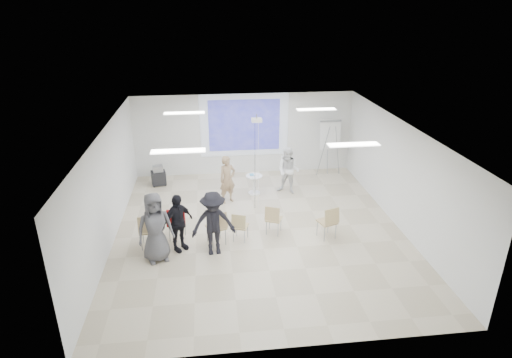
{
  "coord_description": "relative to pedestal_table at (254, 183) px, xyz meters",
  "views": [
    {
      "loc": [
        -1.33,
        -10.59,
        6.03
      ],
      "look_at": [
        0.0,
        0.8,
        1.25
      ],
      "focal_mm": 30.0,
      "sensor_mm": 36.0,
      "label": 1
    }
  ],
  "objects": [
    {
      "name": "red_jacket",
      "position": [
        -2.41,
        -2.91,
        0.34
      ],
      "size": [
        0.5,
        0.19,
        0.46
      ],
      "primitive_type": "cube",
      "rotation": [
        0.0,
        0.0,
        -0.18
      ],
      "color": "#AC1515",
      "rests_on": "chair_left_mid"
    },
    {
      "name": "chair_right_inner",
      "position": [
        0.22,
        -2.77,
        0.14
      ],
      "size": [
        0.55,
        0.57,
        0.88
      ],
      "rotation": [
        0.0,
        0.0,
        -0.41
      ],
      "color": "tan",
      "rests_on": "floor"
    },
    {
      "name": "pedestal_table",
      "position": [
        0.0,
        0.0,
        0.0
      ],
      "size": [
        0.58,
        0.58,
        0.68
      ],
      "rotation": [
        0.0,
        0.0,
        0.05
      ],
      "color": "white",
      "rests_on": "floor"
    },
    {
      "name": "wall_back",
      "position": [
        -0.14,
        2.04,
        1.12
      ],
      "size": [
        8.0,
        0.1,
        3.0
      ],
      "primitive_type": "cube",
      "color": "silver",
      "rests_on": "floor"
    },
    {
      "name": "chair_left_mid",
      "position": [
        -2.43,
        -2.77,
        0.17
      ],
      "size": [
        0.51,
        0.53,
        0.92
      ],
      "rotation": [
        0.0,
        0.0,
        -0.18
      ],
      "color": "tan",
      "rests_on": "floor"
    },
    {
      "name": "controller_right",
      "position": [
        0.97,
        0.22,
        0.81
      ],
      "size": [
        0.09,
        0.12,
        0.04
      ],
      "primitive_type": "cube",
      "rotation": [
        0.0,
        0.0,
        -0.51
      ],
      "color": "white",
      "rests_on": "player_right"
    },
    {
      "name": "fluor_panel_ne",
      "position": [
        1.86,
        -0.51,
        2.59
      ],
      "size": [
        1.2,
        0.3,
        0.02
      ],
      "primitive_type": "cube",
      "color": "white",
      "rests_on": "ceiling"
    },
    {
      "name": "flipchart_easel",
      "position": [
        2.93,
        1.39,
        1.16
      ],
      "size": [
        0.9,
        0.68,
        2.09
      ],
      "rotation": [
        0.0,
        0.0,
        0.02
      ],
      "color": "gray",
      "rests_on": "floor"
    },
    {
      "name": "chair_far_left",
      "position": [
        -3.12,
        -3.11,
        0.2
      ],
      "size": [
        0.47,
        0.5,
        0.98
      ],
      "rotation": [
        0.0,
        0.0,
        0.03
      ],
      "color": "tan",
      "rests_on": "floor"
    },
    {
      "name": "audience_outer",
      "position": [
        -2.86,
        -3.68,
        0.64
      ],
      "size": [
        1.15,
        0.95,
        2.03
      ],
      "primitive_type": "imported",
      "rotation": [
        0.0,
        0.0,
        0.34
      ],
      "color": "#57565B",
      "rests_on": "floor"
    },
    {
      "name": "fluor_panel_sw",
      "position": [
        -2.14,
        -4.01,
        2.59
      ],
      "size": [
        1.2,
        0.3,
        0.02
      ],
      "primitive_type": "cube",
      "color": "white",
      "rests_on": "ceiling"
    },
    {
      "name": "ceiling_projector",
      "position": [
        -0.04,
        -1.02,
        2.31
      ],
      "size": [
        0.3,
        0.25,
        3.0
      ],
      "color": "white",
      "rests_on": "ceiling"
    },
    {
      "name": "floor",
      "position": [
        -0.14,
        -2.51,
        -0.43
      ],
      "size": [
        8.0,
        9.0,
        0.1
      ],
      "primitive_type": "cube",
      "color": "beige",
      "rests_on": "ground"
    },
    {
      "name": "controller_left",
      "position": [
        -0.74,
        -0.26,
        0.78
      ],
      "size": [
        0.08,
        0.11,
        0.04
      ],
      "primitive_type": "cube",
      "rotation": [
        0.0,
        0.0,
        0.46
      ],
      "color": "white",
      "rests_on": "player_left"
    },
    {
      "name": "chair_center",
      "position": [
        -0.73,
        -3.03,
        0.12
      ],
      "size": [
        0.51,
        0.53,
        0.84
      ],
      "rotation": [
        0.0,
        0.0,
        -0.35
      ],
      "color": "#D0B578",
      "rests_on": "floor"
    },
    {
      "name": "laptop",
      "position": [
        -1.36,
        -3.06,
        0.15
      ],
      "size": [
        0.43,
        0.38,
        0.03
      ],
      "primitive_type": "imported",
      "rotation": [
        0.0,
        0.0,
        3.52
      ],
      "color": "black",
      "rests_on": "chair_left_inner"
    },
    {
      "name": "av_cart",
      "position": [
        -3.27,
        1.13,
        -0.04
      ],
      "size": [
        0.56,
        0.48,
        0.73
      ],
      "rotation": [
        0.0,
        0.0,
        0.22
      ],
      "color": "black",
      "rests_on": "floor"
    },
    {
      "name": "projection_image",
      "position": [
        -0.14,
        1.96,
        1.47
      ],
      "size": [
        2.6,
        0.01,
        1.9
      ],
      "primitive_type": "cube",
      "color": "#2E319E",
      "rests_on": "wall_back"
    },
    {
      "name": "audience_left",
      "position": [
        -2.34,
        -3.28,
        0.52
      ],
      "size": [
        1.21,
        1.15,
        1.8
      ],
      "primitive_type": "imported",
      "rotation": [
        0.0,
        0.0,
        0.69
      ],
      "color": "black",
      "rests_on": "floor"
    },
    {
      "name": "wall_right",
      "position": [
        3.91,
        -2.51,
        1.12
      ],
      "size": [
        0.1,
        9.0,
        3.0
      ],
      "primitive_type": "cube",
      "color": "silver",
      "rests_on": "floor"
    },
    {
      "name": "fluor_panel_se",
      "position": [
        1.86,
        -4.01,
        2.59
      ],
      "size": [
        1.2,
        0.3,
        0.02
      ],
      "primitive_type": "cube",
      "color": "white",
      "rests_on": "ceiling"
    },
    {
      "name": "projection_halo",
      "position": [
        -0.14,
        1.97,
        1.47
      ],
      "size": [
        3.2,
        0.01,
        2.3
      ],
      "primitive_type": "cube",
      "color": "silver",
      "rests_on": "wall_back"
    },
    {
      "name": "ceiling",
      "position": [
        -0.14,
        -2.51,
        2.67
      ],
      "size": [
        8.0,
        9.0,
        0.1
      ],
      "primitive_type": "cube",
      "color": "white",
      "rests_on": "wall_back"
    },
    {
      "name": "player_left",
      "position": [
        -0.92,
        -0.51,
        0.5
      ],
      "size": [
        0.77,
        0.68,
        1.76
      ],
      "primitive_type": "imported",
      "rotation": [
        0.0,
        0.0,
        0.46
      ],
      "color": "tan",
      "rests_on": "floor"
    },
    {
      "name": "player_right",
      "position": [
        1.15,
        -0.03,
        0.51
      ],
      "size": [
        1.08,
        1.01,
        1.77
      ],
      "primitive_type": "imported",
      "rotation": [
        0.0,
        0.0,
        -0.51
      ],
      "color": "white",
      "rests_on": "floor"
    },
    {
      "name": "wall_left",
      "position": [
        -4.19,
        -2.51,
        1.12
      ],
      "size": [
        0.1,
        9.0,
        3.0
      ],
      "primitive_type": "cube",
      "color": "silver",
      "rests_on": "floor"
    },
    {
      "name": "chair_right_far",
      "position": [
        1.67,
        -3.18,
        0.19
      ],
      "size": [
        0.58,
        0.6,
        0.96
      ],
      "rotation": [
        0.0,
        0.0,
        0.33
      ],
      "color": "tan",
      "rests_on": "floor"
    },
    {
      "name": "audience_mid",
      "position": [
        -1.43,
        -3.55,
        0.6
      ],
      "size": [
        1.32,
        0.8,
        1.95
      ],
      "primitive_type": "imported",
      "rotation": [
        0.0,
        0.0,
        0.09
      ],
      "color": "black",
      "rests_on": "floor"
    },
    {
      "name": "chair_left_inner",
      "position": [
        -1.33,
        -3.16,
        0.2
      ],
      "size": [
        0.61,
        0.63,
        0.98
      ],
      "rotation": [
        0.0,
        0.0,
        0.37
      ],
      "color": "tan",
      "rests_on": "floor"
    },
    {
      "name": "fluor_panel_nw",
      "position": [
        -2.14,
        -0.51,
        2.59
      ],
      "size": [
        1.2,
        0.3,
        0.02
      ],
      "primitive_type": "cube",
      "color": "white",
      "rests_on": "ceiling"
    }
  ]
}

